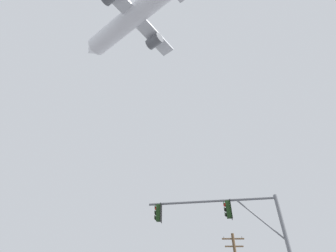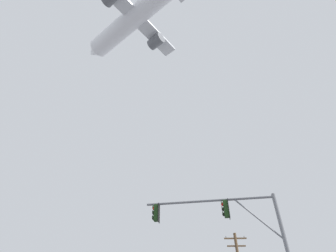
# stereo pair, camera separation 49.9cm
# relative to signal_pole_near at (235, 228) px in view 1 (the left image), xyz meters

# --- Properties ---
(signal_pole_near) EXTENTS (7.15, 1.16, 6.77)m
(signal_pole_near) POSITION_rel_signal_pole_near_xyz_m (0.00, 0.00, 0.00)
(signal_pole_near) COLOR slate
(signal_pole_near) RESTS_ON ground
(airplane) EXTENTS (25.37, 20.65, 7.95)m
(airplane) POSITION_rel_signal_pole_near_xyz_m (-11.18, 14.28, 45.87)
(airplane) COLOR white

